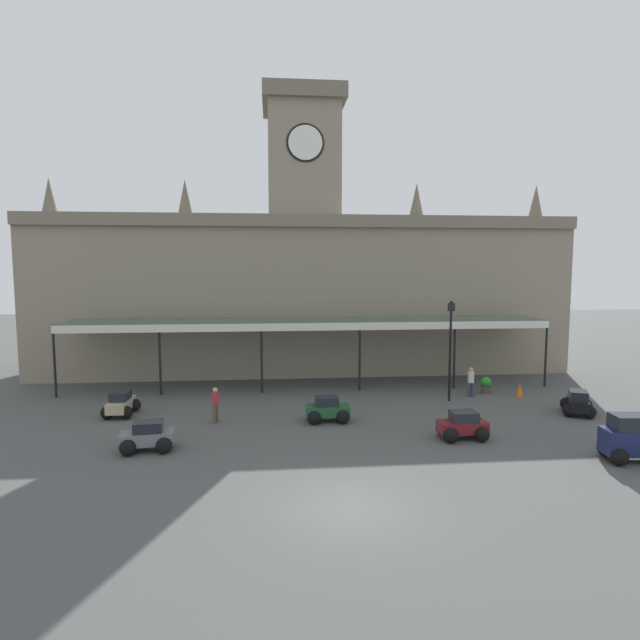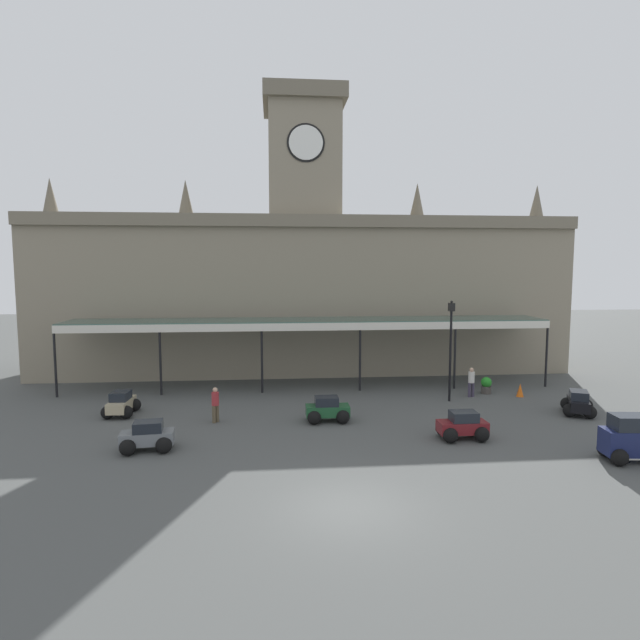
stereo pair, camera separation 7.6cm
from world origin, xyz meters
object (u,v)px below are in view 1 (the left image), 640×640
car_black_sedan (578,404)px  car_navy_van (636,440)px  traffic_cone (520,390)px  car_maroon_sedan (463,427)px  car_green_sedan (327,411)px  planter_near_kerb (486,385)px  car_grey_sedan (148,438)px  victorian_lamppost (450,340)px  pedestrian_crossing_forecourt (215,403)px  pedestrian_beside_cars (471,381)px  car_beige_sedan (121,405)px

car_black_sedan → car_navy_van: car_navy_van is taller
traffic_cone → car_maroon_sedan: bearing=-131.1°
car_green_sedan → planter_near_kerb: bearing=25.3°
car_green_sedan → traffic_cone: (11.32, 3.72, -0.13)m
car_grey_sedan → planter_near_kerb: car_grey_sedan is taller
car_green_sedan → traffic_cone: car_green_sedan is taller
victorian_lamppost → traffic_cone: victorian_lamppost is taller
car_green_sedan → car_maroon_sedan: bearing=-29.1°
car_green_sedan → car_grey_sedan: bearing=-156.6°
traffic_cone → planter_near_kerb: size_ratio=0.78×
car_navy_van → planter_near_kerb: (-1.27, 10.69, -0.32)m
car_grey_sedan → victorian_lamppost: 16.14m
car_green_sedan → pedestrian_crossing_forecourt: pedestrian_crossing_forecourt is taller
car_grey_sedan → pedestrian_crossing_forecourt: 4.26m
car_maroon_sedan → car_green_sedan: 6.23m
car_maroon_sedan → pedestrian_crossing_forecourt: 11.21m
car_grey_sedan → pedestrian_beside_cars: 17.59m
car_green_sedan → pedestrian_beside_cars: (8.54, 3.89, 0.41)m
car_beige_sedan → car_navy_van: car_navy_van is taller
car_beige_sedan → pedestrian_crossing_forecourt: (4.76, -1.66, 0.41)m
pedestrian_beside_cars → traffic_cone: pedestrian_beside_cars is taller
car_navy_van → car_green_sedan: 12.57m
pedestrian_crossing_forecourt → traffic_cone: 16.93m
car_navy_van → victorian_lamppost: (-3.97, 9.22, 2.56)m
pedestrian_beside_cars → traffic_cone: size_ratio=2.23×
car_navy_van → planter_near_kerb: car_navy_van is taller
car_beige_sedan → car_grey_sedan: size_ratio=0.98×
car_maroon_sedan → planter_near_kerb: (4.28, 7.63, -0.01)m
car_navy_van → car_green_sedan: car_navy_van is taller
car_navy_van → car_grey_sedan: bearing=171.3°
planter_near_kerb → car_black_sedan: bearing=-58.3°
car_maroon_sedan → car_green_sedan: bearing=150.9°
car_green_sedan → planter_near_kerb: car_green_sedan is taller
car_black_sedan → car_green_sedan: bearing=-179.7°
car_maroon_sedan → car_black_sedan: bearing=23.6°
car_green_sedan → pedestrian_crossing_forecourt: (-5.25, 0.32, 0.41)m
car_black_sedan → traffic_cone: (-1.20, 3.65, -0.13)m
pedestrian_crossing_forecourt → victorian_lamppost: 12.82m
traffic_cone → car_beige_sedan: bearing=-175.3°
car_beige_sedan → car_green_sedan: (10.02, -1.98, 0.00)m
traffic_cone → planter_near_kerb: bearing=151.2°
car_maroon_sedan → car_grey_sedan: size_ratio=0.96×
pedestrian_beside_cars → car_navy_van: bearing=-76.2°
car_navy_van → pedestrian_crossing_forecourt: size_ratio=1.49×
car_black_sedan → victorian_lamppost: (-5.50, 3.06, 2.87)m
car_navy_van → victorian_lamppost: bearing=113.3°
car_maroon_sedan → car_beige_sedan: 16.25m
car_beige_sedan → victorian_lamppost: victorian_lamppost is taller
pedestrian_crossing_forecourt → victorian_lamppost: bearing=12.9°
victorian_lamppost → pedestrian_crossing_forecourt: bearing=-167.1°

